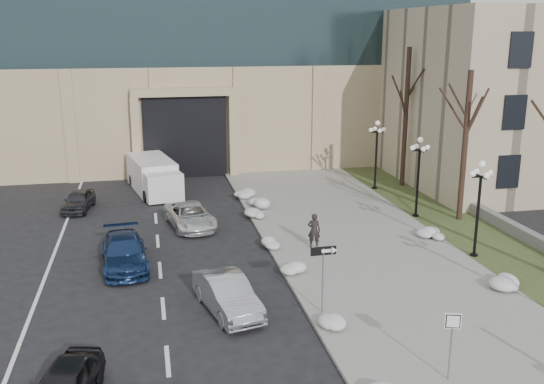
{
  "coord_description": "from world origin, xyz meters",
  "views": [
    {
      "loc": [
        -6.8,
        -12.18,
        10.56
      ],
      "look_at": [
        -1.37,
        13.62,
        3.5
      ],
      "focal_mm": 40.0,
      "sensor_mm": 36.0,
      "label": 1
    }
  ],
  "objects": [
    {
      "name": "sidewalk",
      "position": [
        3.5,
        14.0,
        0.06
      ],
      "size": [
        9.0,
        40.0,
        0.12
      ],
      "primitive_type": "cube",
      "color": "gray",
      "rests_on": "ground"
    },
    {
      "name": "curb",
      "position": [
        -1.0,
        14.0,
        0.07
      ],
      "size": [
        0.3,
        40.0,
        0.14
      ],
      "primitive_type": "cube",
      "color": "gray",
      "rests_on": "ground"
    },
    {
      "name": "grass_strip",
      "position": [
        10.0,
        14.0,
        0.05
      ],
      "size": [
        4.0,
        40.0,
        0.1
      ],
      "primitive_type": "cube",
      "color": "#354221",
      "rests_on": "ground"
    },
    {
      "name": "stone_wall",
      "position": [
        12.0,
        16.0,
        0.35
      ],
      "size": [
        0.5,
        30.0,
        0.7
      ],
      "primitive_type": "cube",
      "color": "slate",
      "rests_on": "ground"
    },
    {
      "name": "classical_building",
      "position": [
        22.0,
        27.98,
        6.0
      ],
      "size": [
        22.0,
        18.12,
        12.0
      ],
      "color": "tan",
      "rests_on": "ground"
    },
    {
      "name": "car_b",
      "position": [
        -4.06,
        9.21,
        0.71
      ],
      "size": [
        2.45,
        4.54,
        1.42
      ],
      "primitive_type": "imported",
      "rotation": [
        0.0,
        0.0,
        0.23
      ],
      "color": "#9B9DA2",
      "rests_on": "ground"
    },
    {
      "name": "car_c",
      "position": [
        -8.07,
        14.74,
        0.71
      ],
      "size": [
        2.37,
        5.03,
        1.42
      ],
      "primitive_type": "imported",
      "rotation": [
        0.0,
        0.0,
        0.08
      ],
      "color": "navy",
      "rests_on": "ground"
    },
    {
      "name": "car_d",
      "position": [
        -4.65,
        20.01,
        0.64
      ],
      "size": [
        2.91,
        4.92,
        1.28
      ],
      "primitive_type": "imported",
      "rotation": [
        0.0,
        0.0,
        0.18
      ],
      "color": "silver",
      "rests_on": "ground"
    },
    {
      "name": "car_e",
      "position": [
        -11.0,
        24.63,
        0.62
      ],
      "size": [
        2.01,
        3.8,
        1.23
      ],
      "primitive_type": "imported",
      "rotation": [
        0.0,
        0.0,
        -0.16
      ],
      "color": "#313237",
      "rests_on": "ground"
    },
    {
      "name": "pedestrian",
      "position": [
        1.08,
        15.15,
        1.0
      ],
      "size": [
        0.76,
        0.64,
        1.75
      ],
      "primitive_type": "imported",
      "rotation": [
        0.0,
        0.0,
        2.73
      ],
      "color": "black",
      "rests_on": "sidewalk"
    },
    {
      "name": "box_truck",
      "position": [
        -6.42,
        28.17,
        1.05
      ],
      "size": [
        3.65,
        7.18,
        2.18
      ],
      "rotation": [
        0.0,
        0.0,
        0.2
      ],
      "color": "silver",
      "rests_on": "ground"
    },
    {
      "name": "one_way_sign",
      "position": [
        -0.39,
        8.14,
        2.3
      ],
      "size": [
        1.04,
        0.28,
        2.79
      ],
      "rotation": [
        0.0,
        0.0,
        0.03
      ],
      "color": "slate",
      "rests_on": "ground"
    },
    {
      "name": "keep_sign",
      "position": [
        1.95,
        2.92,
        1.72
      ],
      "size": [
        0.49,
        0.19,
        2.35
      ],
      "rotation": [
        0.0,
        0.0,
        -0.3
      ],
      "color": "slate",
      "rests_on": "ground"
    },
    {
      "name": "snow_clump_c",
      "position": [
        -0.76,
        6.72,
        0.3
      ],
      "size": [
        1.1,
        1.6,
        0.36
      ],
      "primitive_type": "ellipsoid",
      "color": "silver",
      "rests_on": "sidewalk"
    },
    {
      "name": "snow_clump_d",
      "position": [
        -0.59,
        11.84,
        0.3
      ],
      "size": [
        1.1,
        1.6,
        0.36
      ],
      "primitive_type": "ellipsoid",
      "color": "silver",
      "rests_on": "sidewalk"
    },
    {
      "name": "snow_clump_e",
      "position": [
        -0.77,
        15.64,
        0.3
      ],
      "size": [
        1.1,
        1.6,
        0.36
      ],
      "primitive_type": "ellipsoid",
      "color": "silver",
      "rests_on": "sidewalk"
    },
    {
      "name": "snow_clump_f",
      "position": [
        -0.84,
        20.71,
        0.3
      ],
      "size": [
        1.1,
        1.6,
        0.36
      ],
      "primitive_type": "ellipsoid",
      "color": "silver",
      "rests_on": "sidewalk"
    },
    {
      "name": "snow_clump_g",
      "position": [
        -0.73,
        24.98,
        0.3
      ],
      "size": [
        1.1,
        1.6,
        0.36
      ],
      "primitive_type": "ellipsoid",
      "color": "silver",
      "rests_on": "sidewalk"
    },
    {
      "name": "snow_clump_i",
      "position": [
        7.66,
        8.91,
        0.3
      ],
      "size": [
        1.1,
        1.6,
        0.36
      ],
      "primitive_type": "ellipsoid",
      "color": "silver",
      "rests_on": "sidewalk"
    },
    {
      "name": "snow_clump_j",
      "position": [
        7.5,
        15.2,
        0.3
      ],
      "size": [
        1.1,
        1.6,
        0.36
      ],
      "primitive_type": "ellipsoid",
      "color": "silver",
      "rests_on": "sidewalk"
    },
    {
      "name": "snow_clump_k",
      "position": [
        -0.21,
        22.62,
        0.3
      ],
      "size": [
        1.1,
        1.6,
        0.36
      ],
      "primitive_type": "ellipsoid",
      "color": "silver",
      "rests_on": "sidewalk"
    },
    {
      "name": "lamppost_b",
      "position": [
        8.3,
        12.5,
        3.07
      ],
      "size": [
        1.18,
        1.18,
        4.76
      ],
      "color": "black",
      "rests_on": "ground"
    },
    {
      "name": "lamppost_c",
      "position": [
        8.3,
        19.0,
        3.07
      ],
      "size": [
        1.18,
        1.18,
        4.76
      ],
      "color": "black",
      "rests_on": "ground"
    },
    {
      "name": "lamppost_d",
      "position": [
        8.3,
        25.5,
        3.07
      ],
      "size": [
        1.18,
        1.18,
        4.76
      ],
      "color": "black",
      "rests_on": "ground"
    },
    {
      "name": "tree_mid",
      "position": [
        10.5,
        18.0,
        5.5
      ],
      "size": [
        3.2,
        3.2,
        8.5
      ],
      "color": "black",
      "rests_on": "ground"
    },
    {
      "name": "tree_far",
      "position": [
        10.5,
        26.0,
        6.15
      ],
      "size": [
        3.2,
        3.2,
        9.5
      ],
      "color": "black",
      "rests_on": "ground"
    }
  ]
}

